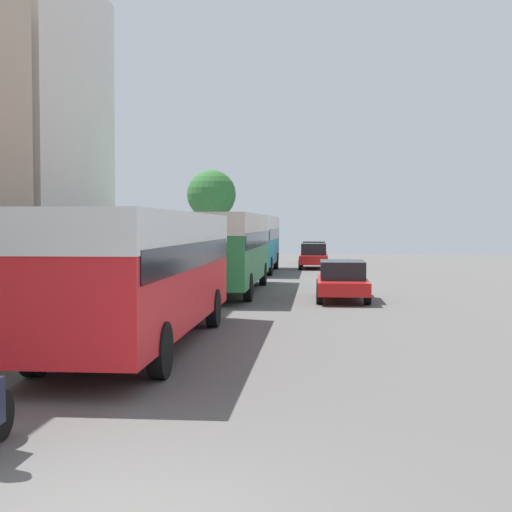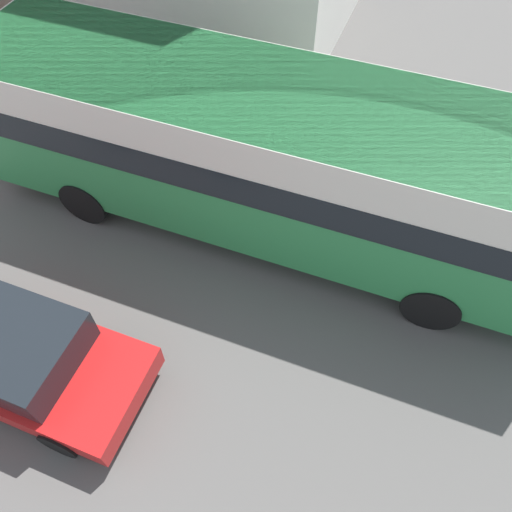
{
  "view_description": "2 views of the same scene",
  "coord_description": "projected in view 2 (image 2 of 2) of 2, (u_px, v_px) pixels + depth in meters",
  "views": [
    {
      "loc": [
        1.81,
        -6.16,
        2.66
      ],
      "look_at": [
        -0.49,
        20.27,
        1.53
      ],
      "focal_mm": 50.0,
      "sensor_mm": 36.0,
      "label": 1
    },
    {
      "loc": [
        4.51,
        24.13,
        7.76
      ],
      "look_at": [
        -0.17,
        22.35,
        1.06
      ],
      "focal_mm": 35.0,
      "sensor_mm": 36.0,
      "label": 2
    }
  ],
  "objects": [
    {
      "name": "bus_following",
      "position": [
        268.0,
        145.0,
        8.58
      ],
      "size": [
        2.63,
        11.0,
        3.11
      ],
      "color": "#2D8447",
      "rests_on": "ground_plane"
    },
    {
      "name": "car_far_curb",
      "position": [
        6.0,
        350.0,
        7.67
      ],
      "size": [
        1.83,
        4.44,
        1.41
      ],
      "color": "red",
      "rests_on": "ground_plane"
    }
  ]
}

